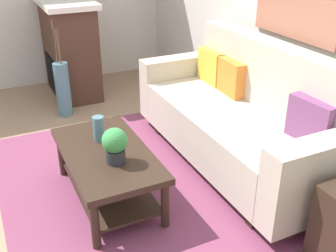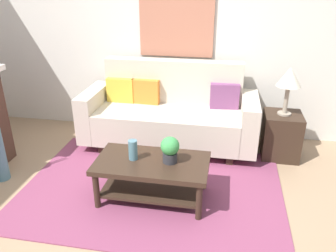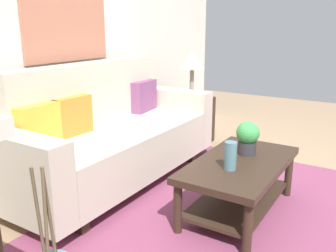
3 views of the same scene
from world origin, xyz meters
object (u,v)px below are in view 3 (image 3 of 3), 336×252
Objects in this scene: framed_painting at (66,13)px; side_table at (191,120)px; coffee_table at (239,175)px; potted_plant_tabletop at (248,137)px; throw_pillow_plum at (144,96)px; couch at (112,137)px; throw_pillow_orange at (71,116)px; tabletop_vase at (230,156)px; table_lamp at (192,61)px; throw_pillow_mustard at (38,125)px.

side_table is at bearing -20.78° from framed_painting.
coffee_table is 4.20× the size of potted_plant_tabletop.
throw_pillow_plum is at bearing -26.54° from framed_painting.
side_table is at bearing -14.84° from throw_pillow_plum.
couch is 6.10× the size of throw_pillow_orange.
side_table is at bearing 43.82° from potted_plant_tabletop.
potted_plant_tabletop is 1.66m from side_table.
tabletop_vase is 1.97m from table_lamp.
throw_pillow_mustard is 0.34m from throw_pillow_orange.
throw_pillow_orange is at bearing 173.78° from side_table.
throw_pillow_orange is 1.44m from coffee_table.
throw_pillow_plum is (1.02, 0.00, 0.00)m from throw_pillow_orange.
table_lamp reaches higher than throw_pillow_orange.
framed_painting is (-0.22, 1.66, 0.94)m from potted_plant_tabletop.
table_lamp is at bearing -20.78° from framed_painting.
couch reaches higher than throw_pillow_plum.
couch is 0.74m from throw_pillow_mustard.
throw_pillow_plum is at bearing 70.64° from potted_plant_tabletop.
throw_pillow_orange is at bearing 159.75° from couch.
coffee_table is (0.73, -1.34, -0.37)m from throw_pillow_mustard.
tabletop_vase is 0.36m from potted_plant_tabletop.
throw_pillow_plum is 0.64× the size of side_table.
framed_painting reaches higher than side_table.
throw_pillow_plum is at bearing 0.00° from throw_pillow_mustard.
side_table is at bearing 0.00° from table_lamp.
throw_pillow_plum is 1.57m from tabletop_vase.
throw_pillow_orange is 1.37× the size of potted_plant_tabletop.
couch is at bearing 92.05° from coffee_table.
tabletop_vase is (0.20, -1.33, -0.15)m from throw_pillow_orange.
couch is 8.38× the size of potted_plant_tabletop.
throw_pillow_plum is 1.80× the size of tabletop_vase.
throw_pillow_mustard and throw_pillow_plum have the same top height.
couch is at bearing 100.32° from potted_plant_tabletop.
table_lamp is at bearing 40.28° from coffee_table.
framed_painting is at bearing 159.22° from side_table.
potted_plant_tabletop is (0.17, 0.02, 0.26)m from coffee_table.
coffee_table is at bearing -115.55° from throw_pillow_plum.
coffee_table is at bearing -61.51° from throw_pillow_mustard.
throw_pillow_plum is 1.41m from potted_plant_tabletop.
side_table is at bearing -2.61° from couch.
couch reaches higher than tabletop_vase.
throw_pillow_plum reaches higher than side_table.
framed_painting reaches higher than coffee_table.
throw_pillow_mustard is 0.63× the size of table_lamp.
throw_pillow_mustard is 1.00× the size of throw_pillow_plum.
potted_plant_tabletop is (0.22, -1.20, 0.14)m from couch.
throw_pillow_plum is 0.63× the size of table_lamp.
couch is at bearing -169.55° from throw_pillow_plum.
coffee_table is 1.90m from table_lamp.
throw_pillow_mustard is 0.64× the size of side_table.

